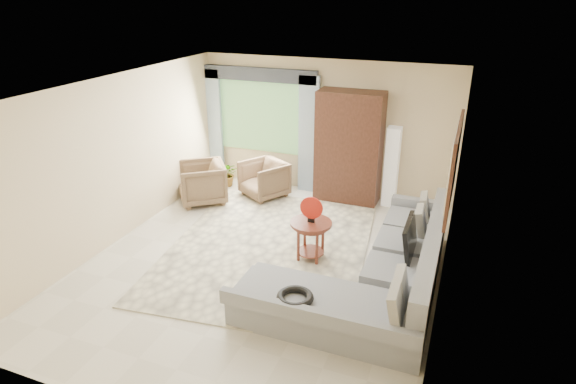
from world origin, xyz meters
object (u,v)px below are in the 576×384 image
at_px(armchair_right, 264,179).
at_px(potted_plant, 228,174).
at_px(armchair_left, 202,183).
at_px(armoire, 349,148).
at_px(floor_lamp, 391,167).
at_px(sectional_sofa, 382,277).
at_px(coffee_table, 311,240).
at_px(tv_screen, 410,238).

xyz_separation_m(armchair_right, potted_plant, (-0.92, 0.24, -0.10)).
xyz_separation_m(armchair_left, armoire, (2.54, 1.09, 0.66)).
distance_m(armchair_right, floor_lamp, 2.44).
relative_size(sectional_sofa, floor_lamp, 2.31).
bearing_deg(coffee_table, potted_plant, 139.52).
height_order(sectional_sofa, armchair_right, sectional_sofa).
relative_size(potted_plant, floor_lamp, 0.34).
distance_m(coffee_table, potted_plant, 3.33).
bearing_deg(potted_plant, armchair_right, -14.36).
bearing_deg(potted_plant, armchair_left, -94.41).
distance_m(armchair_right, potted_plant, 0.95).
bearing_deg(floor_lamp, armoire, -175.71).
xyz_separation_m(sectional_sofa, armchair_right, (-2.79, 2.47, 0.07)).
xyz_separation_m(tv_screen, armchair_right, (-3.05, 2.09, -0.36)).
height_order(armchair_right, floor_lamp, floor_lamp).
distance_m(sectional_sofa, armchair_left, 4.19).
height_order(sectional_sofa, armchair_left, sectional_sofa).
bearing_deg(armchair_left, armoire, 76.17).
bearing_deg(armoire, potted_plant, -175.52).
height_order(potted_plant, armoire, armoire).
relative_size(coffee_table, potted_plant, 1.21).
distance_m(potted_plant, floor_lamp, 3.32).
xyz_separation_m(coffee_table, armchair_left, (-2.60, 1.26, 0.06)).
distance_m(coffee_table, armoire, 2.46).
relative_size(coffee_table, armoire, 0.29).
distance_m(coffee_table, floor_lamp, 2.56).
height_order(sectional_sofa, tv_screen, tv_screen).
xyz_separation_m(armchair_left, potted_plant, (0.07, 0.90, -0.13)).
relative_size(armchair_right, floor_lamp, 0.52).
xyz_separation_m(sectional_sofa, potted_plant, (-3.70, 2.70, -0.03)).
bearing_deg(armoire, armchair_left, -156.78).
height_order(armchair_left, floor_lamp, floor_lamp).
xyz_separation_m(armchair_right, floor_lamp, (2.35, 0.49, 0.39)).
height_order(tv_screen, armchair_left, tv_screen).
bearing_deg(floor_lamp, armchair_left, -161.01).
bearing_deg(potted_plant, floor_lamp, 4.43).
bearing_deg(coffee_table, armchair_left, 154.09).
bearing_deg(potted_plant, sectional_sofa, -36.12).
distance_m(sectional_sofa, potted_plant, 4.59).
height_order(armchair_right, armoire, armoire).
bearing_deg(sectional_sofa, floor_lamp, 98.33).
distance_m(coffee_table, armchair_left, 2.89).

